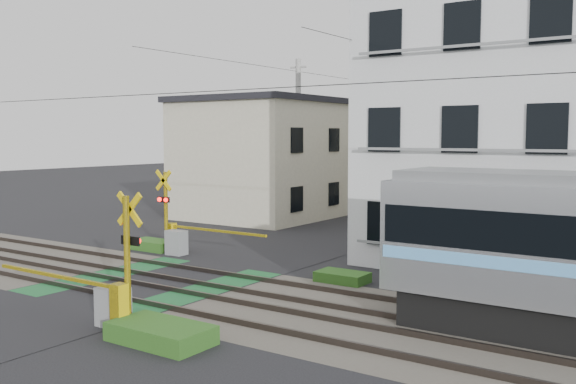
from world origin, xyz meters
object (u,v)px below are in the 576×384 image
Objects in this scene: crossing_signal_far at (176,235)px; pedestrian at (470,189)px; crossing_signal_near at (114,297)px; apartment_block at (537,125)px.

crossing_signal_far is 24.29m from pedestrian.
crossing_signal_far is at bearing 125.29° from crossing_signal_near.
pedestrian is (2.80, 24.13, 0.14)m from crossing_signal_far.
crossing_signal_far is at bearing 99.27° from pedestrian.
crossing_signal_near is 2.77× the size of pedestrian.
crossing_signal_far is at bearing -152.22° from apartment_block.
apartment_block reaches higher than crossing_signal_far.
crossing_signal_near and crossing_signal_far have the same top height.
crossing_signal_near is 8.95m from crossing_signal_far.
crossing_signal_near is 31.53m from pedestrian.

